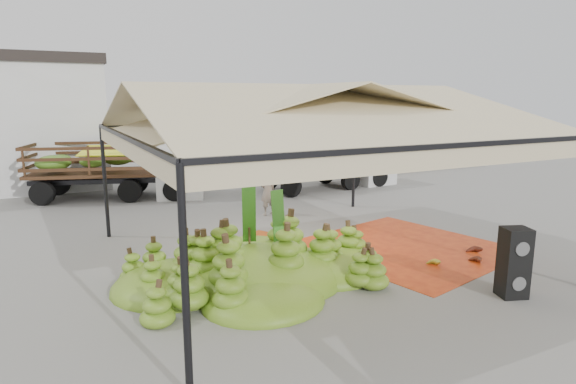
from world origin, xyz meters
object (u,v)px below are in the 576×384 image
speaker_stack (514,263)px  truck_left (125,163)px  banana_heap (261,250)px  truck_right (333,157)px  vendor (268,190)px

speaker_stack → truck_left: (-5.03, 12.88, 0.63)m
banana_heap → truck_right: bearing=49.9°
speaker_stack → truck_right: truck_right is taller
banana_heap → truck_right: truck_right is taller
truck_right → truck_left: bearing=164.3°
speaker_stack → banana_heap: bearing=162.6°
speaker_stack → truck_right: (3.04, 11.18, 0.58)m
banana_heap → speaker_stack: size_ratio=4.42×
vendor → truck_right: bearing=-159.0°
vendor → truck_left: size_ratio=0.24×
speaker_stack → truck_right: bearing=94.6°
vendor → truck_right: 5.53m
banana_heap → truck_left: truck_left is taller
vendor → truck_left: bearing=-68.4°
banana_heap → vendor: size_ratio=3.72×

